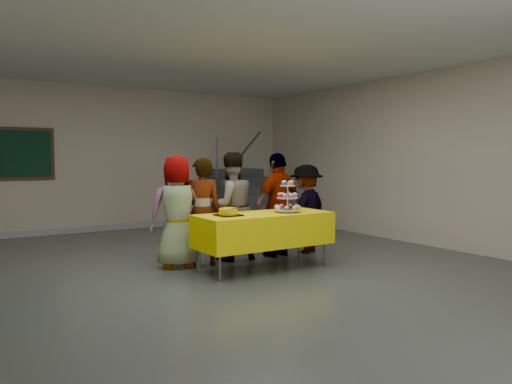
# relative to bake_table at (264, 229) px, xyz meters

# --- Properties ---
(room_shell) EXTENTS (10.00, 10.04, 3.02)m
(room_shell) POSITION_rel_bake_table_xyz_m (-0.60, -0.20, 1.57)
(room_shell) COLOR #4C514C
(room_shell) RESTS_ON ground
(bake_table) EXTENTS (1.88, 0.78, 0.77)m
(bake_table) POSITION_rel_bake_table_xyz_m (0.00, 0.00, 0.00)
(bake_table) COLOR #595960
(bake_table) RESTS_ON ground
(cupcake_stand) EXTENTS (0.38, 0.38, 0.44)m
(cupcake_stand) POSITION_rel_bake_table_xyz_m (0.35, -0.06, 0.39)
(cupcake_stand) COLOR silver
(cupcake_stand) RESTS_ON bake_table
(bear_cake) EXTENTS (0.32, 0.36, 0.12)m
(bear_cake) POSITION_rel_bake_table_xyz_m (-0.55, 0.01, 0.27)
(bear_cake) COLOR black
(bear_cake) RESTS_ON bake_table
(schoolchild_a) EXTENTS (0.88, 0.70, 1.57)m
(schoolchild_a) POSITION_rel_bake_table_xyz_m (-0.94, 0.75, 0.23)
(schoolchild_a) COLOR slate
(schoolchild_a) RESTS_ON ground
(schoolchild_b) EXTENTS (0.65, 0.53, 1.53)m
(schoolchild_b) POSITION_rel_bake_table_xyz_m (-0.61, 0.67, 0.21)
(schoolchild_b) COLOR slate
(schoolchild_b) RESTS_ON ground
(schoolchild_c) EXTENTS (0.84, 0.69, 1.61)m
(schoolchild_c) POSITION_rel_bake_table_xyz_m (-0.08, 0.77, 0.25)
(schoolchild_c) COLOR slate
(schoolchild_c) RESTS_ON ground
(schoolchild_d) EXTENTS (0.99, 0.54, 1.60)m
(schoolchild_d) POSITION_rel_bake_table_xyz_m (0.69, 0.63, 0.24)
(schoolchild_d) COLOR slate
(schoolchild_d) RESTS_ON ground
(schoolchild_e) EXTENTS (1.04, 0.81, 1.42)m
(schoolchild_e) POSITION_rel_bake_table_xyz_m (1.24, 0.64, 0.15)
(schoolchild_e) COLOR slate
(schoolchild_e) RESTS_ON ground
(staircase) EXTENTS (1.30, 2.40, 2.04)m
(staircase) POSITION_rel_bake_table_xyz_m (2.10, 3.91, -0.07)
(staircase) COLOR #424447
(staircase) RESTS_ON ground
(noticeboard) EXTENTS (1.30, 0.05, 1.00)m
(noticeboard) POSITION_rel_bake_table_xyz_m (-2.45, 4.75, 1.04)
(noticeboard) COLOR #472B16
(noticeboard) RESTS_ON ground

